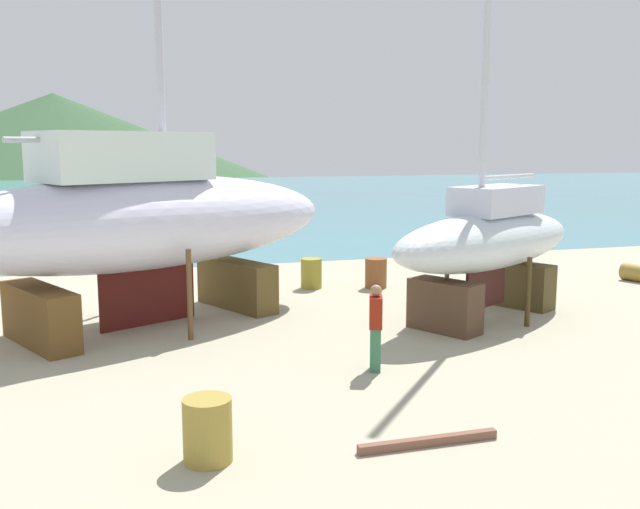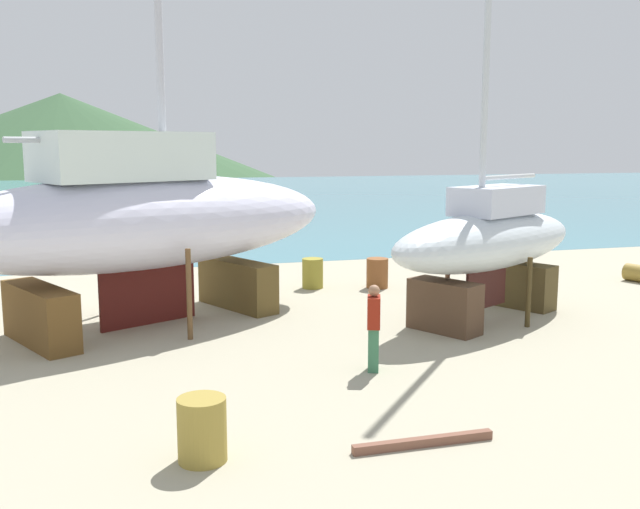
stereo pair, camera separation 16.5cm
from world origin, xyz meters
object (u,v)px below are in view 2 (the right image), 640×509
object	(u,v)px
sailboat_far_slipway	(144,219)
worker	(374,327)
barrel_tipped_center	(313,273)
barrel_rust_mid	(377,273)
barrel_tipped_left	(638,273)
sailboat_small_center	(488,242)
barrel_ochre	(202,430)

from	to	relation	value
sailboat_far_slipway	worker	bearing A→B (deg)	-76.48
barrel_tipped_center	barrel_rust_mid	world-z (taller)	same
barrel_tipped_left	barrel_rust_mid	distance (m)	8.28
sailboat_small_center	barrel_tipped_left	world-z (taller)	sailboat_small_center
sailboat_small_center	barrel_rust_mid	bearing A→B (deg)	-102.27
sailboat_small_center	barrel_rust_mid	world-z (taller)	sailboat_small_center
barrel_tipped_left	barrel_ochre	bearing A→B (deg)	-148.10
sailboat_small_center	barrel_tipped_center	distance (m)	5.88
sailboat_far_slipway	barrel_tipped_left	xyz separation A→B (m)	(14.95, 1.29, -2.25)
worker	barrel_tipped_left	world-z (taller)	worker
sailboat_far_slipway	barrel_tipped_left	bearing A→B (deg)	-21.39
sailboat_small_center	barrel_ochre	bearing A→B (deg)	9.87
sailboat_far_slipway	barrel_ochre	bearing A→B (deg)	-113.26
sailboat_far_slipway	worker	xyz separation A→B (m)	(3.96, -4.75, -1.66)
barrel_rust_mid	sailboat_small_center	bearing A→B (deg)	-73.50
barrel_tipped_left	worker	bearing A→B (deg)	-151.20
sailboat_far_slipway	worker	size ratio (longest dim) A/B	9.28
barrel_ochre	barrel_rust_mid	size ratio (longest dim) A/B	0.99
worker	barrel_tipped_left	distance (m)	12.55
barrel_ochre	barrel_tipped_left	size ratio (longest dim) A/B	1.15
barrel_tipped_left	barrel_tipped_center	bearing A→B (deg)	169.75
sailboat_small_center	sailboat_far_slipway	bearing A→B (deg)	-40.42
sailboat_far_slipway	barrel_tipped_center	xyz separation A→B (m)	(4.92, 3.11, -2.07)
sailboat_small_center	barrel_rust_mid	distance (m)	4.68
barrel_ochre	barrel_tipped_center	bearing A→B (deg)	67.50
barrel_tipped_left	barrel_rust_mid	xyz separation A→B (m)	(-8.17, 1.31, 0.18)
barrel_ochre	barrel_rust_mid	distance (m)	12.16
barrel_ochre	worker	bearing A→B (deg)	40.29
barrel_rust_mid	worker	bearing A→B (deg)	-110.96
sailboat_far_slipway	sailboat_small_center	bearing A→B (deg)	-37.98
sailboat_small_center	worker	size ratio (longest dim) A/B	6.88
barrel_tipped_center	barrel_tipped_left	bearing A→B (deg)	-10.25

